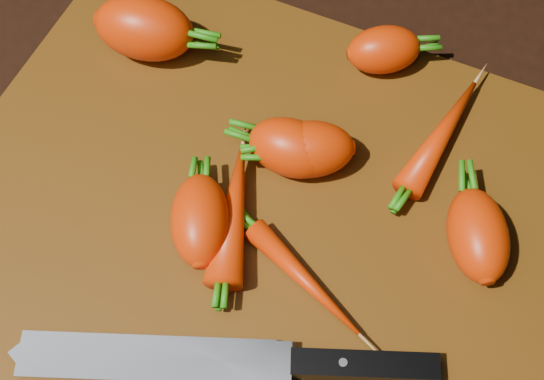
% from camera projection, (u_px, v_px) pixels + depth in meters
% --- Properties ---
extents(ground, '(2.00, 2.00, 0.01)m').
position_uv_depth(ground, '(267.00, 221.00, 0.60)').
color(ground, black).
extents(cutting_board, '(0.50, 0.40, 0.01)m').
position_uv_depth(cutting_board, '(267.00, 215.00, 0.59)').
color(cutting_board, '#542D06').
rests_on(cutting_board, ground).
extents(carrot_0, '(0.09, 0.07, 0.06)m').
position_uv_depth(carrot_0, '(144.00, 28.00, 0.64)').
color(carrot_0, '#F13100').
rests_on(carrot_0, cutting_board).
extents(carrot_1, '(0.07, 0.05, 0.05)m').
position_uv_depth(carrot_1, '(291.00, 148.00, 0.59)').
color(carrot_1, '#F13100').
rests_on(carrot_1, cutting_board).
extents(carrot_2, '(0.07, 0.09, 0.04)m').
position_uv_depth(carrot_2, '(200.00, 220.00, 0.56)').
color(carrot_2, '#F13100').
rests_on(carrot_2, cutting_board).
extents(carrot_3, '(0.08, 0.07, 0.05)m').
position_uv_depth(carrot_3, '(308.00, 149.00, 0.59)').
color(carrot_3, '#F13100').
rests_on(carrot_3, cutting_board).
extents(carrot_4, '(0.07, 0.07, 0.04)m').
position_uv_depth(carrot_4, '(384.00, 50.00, 0.64)').
color(carrot_4, '#F13100').
rests_on(carrot_4, cutting_board).
extents(carrot_5, '(0.07, 0.09, 0.04)m').
position_uv_depth(carrot_5, '(478.00, 235.00, 0.55)').
color(carrot_5, '#F13100').
rests_on(carrot_5, cutting_board).
extents(carrot_6, '(0.04, 0.12, 0.03)m').
position_uv_depth(carrot_6, '(442.00, 135.00, 0.61)').
color(carrot_6, '#F13100').
rests_on(carrot_6, cutting_board).
extents(carrot_7, '(0.11, 0.06, 0.02)m').
position_uv_depth(carrot_7, '(305.00, 280.00, 0.55)').
color(carrot_7, '#F13100').
rests_on(carrot_7, cutting_board).
extents(carrot_8, '(0.06, 0.12, 0.03)m').
position_uv_depth(carrot_8, '(233.00, 214.00, 0.57)').
color(carrot_8, '#F13100').
rests_on(carrot_8, cutting_board).
extents(knife, '(0.28, 0.13, 0.02)m').
position_uv_depth(knife, '(172.00, 359.00, 0.52)').
color(knife, gray).
rests_on(knife, cutting_board).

